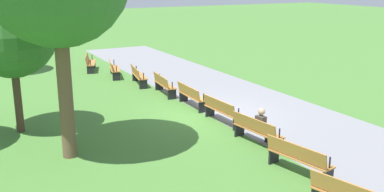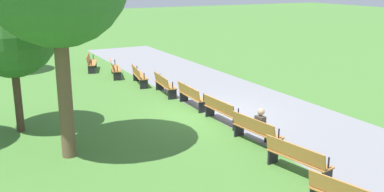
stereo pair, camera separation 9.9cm
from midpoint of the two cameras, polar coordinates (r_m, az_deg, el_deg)
The scene contains 12 objects.
ground_plane at distance 16.77m, azimuth 2.21°, elevation -2.37°, with size 120.00×120.00×0.00m, color #477A33.
path_paving at distance 17.95m, azimuth 8.44°, elevation -1.34°, with size 34.98×4.63×0.01m, color gray.
bench_0 at distance 25.27m, azimuth -12.85°, elevation 4.30°, with size 1.94×1.04×0.89m.
bench_1 at distance 23.36m, azimuth -9.89°, elevation 3.60°, with size 1.95×0.93×0.89m.
bench_2 at distance 21.43m, azimuth -6.78°, elevation 2.70°, with size 1.94×0.80×0.89m.
bench_3 at distance 19.50m, azimuth -3.47°, elevation 1.55°, with size 1.93×0.67×0.89m.
bench_4 at distance 17.56m, azimuth 0.10°, elevation 0.07°, with size 1.90×0.54×0.89m.
bench_5 at distance 15.64m, azimuth 4.03°, elevation -1.85°, with size 1.90×0.54×0.89m.
bench_6 at distance 13.74m, azimuth 8.48°, elevation -4.38°, with size 1.93×0.67×0.89m.
bench_7 at distance 11.90m, azimuth 13.69°, elevation -7.77°, with size 1.94×0.80×0.89m.
person_seated at distance 13.70m, azimuth 9.29°, elevation -3.77°, with size 0.36×0.54×1.20m.
tree_4 at distance 15.32m, azimuth -22.20°, elevation 7.51°, with size 2.88×2.88×4.75m.
Camera 2 is at (13.89, -7.96, 4.99)m, focal length 41.22 mm.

